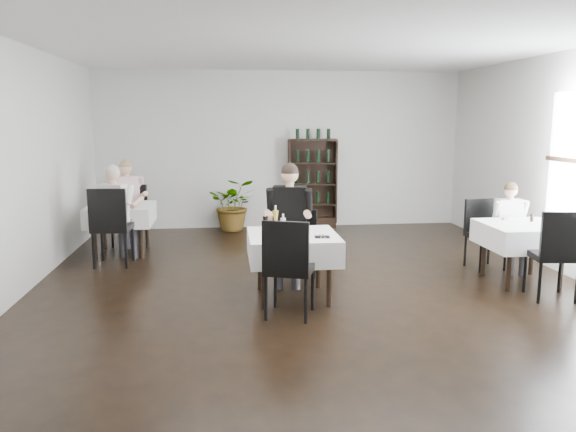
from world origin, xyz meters
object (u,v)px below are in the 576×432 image
object	(u,v)px
main_table	(293,246)
potted_tree	(234,204)
wine_shelf	(312,184)
diner_main	(289,214)

from	to	relation	value
main_table	potted_tree	xyz separation A→B (m)	(-0.62, 4.20, -0.12)
wine_shelf	potted_tree	bearing A→B (deg)	-175.70
wine_shelf	main_table	distance (m)	4.41
wine_shelf	potted_tree	distance (m)	1.57
wine_shelf	main_table	xyz separation A→B (m)	(-0.90, -4.31, -0.23)
main_table	diner_main	xyz separation A→B (m)	(0.03, 0.65, 0.27)
diner_main	main_table	bearing A→B (deg)	-92.67
wine_shelf	potted_tree	size ratio (longest dim) A/B	1.76
main_table	potted_tree	distance (m)	4.25
potted_tree	diner_main	distance (m)	3.63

